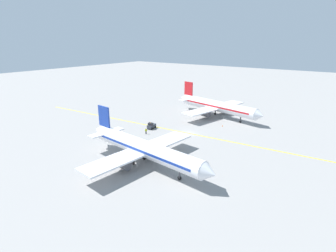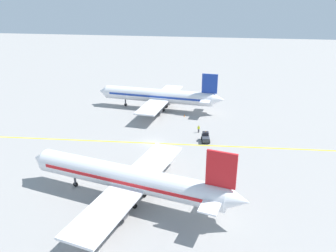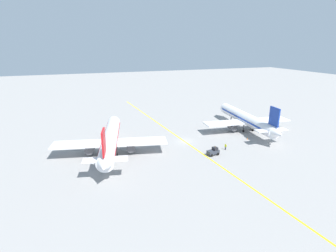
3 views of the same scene
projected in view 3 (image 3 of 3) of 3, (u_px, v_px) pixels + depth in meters
name	position (u px, v px, depth m)	size (l,w,h in m)	color
ground_plane	(185.00, 142.00, 74.36)	(400.00, 400.00, 0.00)	gray
apron_yellow_centreline	(185.00, 142.00, 74.36)	(0.40, 120.00, 0.01)	yellow
airplane_at_gate	(110.00, 140.00, 65.24)	(28.47, 35.28, 10.60)	white
airplane_adjacent_stand	(246.00, 119.00, 83.21)	(28.39, 35.55, 10.60)	white
baggage_tug_dark	(213.00, 152.00, 65.13)	(3.19, 2.13, 2.11)	#333842
ground_crew_worker	(226.00, 146.00, 68.34)	(0.38, 0.51, 1.68)	#23232D
traffic_cone_near_nose	(247.00, 139.00, 75.88)	(0.32, 0.32, 0.55)	orange
traffic_cone_mid_apron	(140.00, 139.00, 75.41)	(0.32, 0.32, 0.55)	orange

